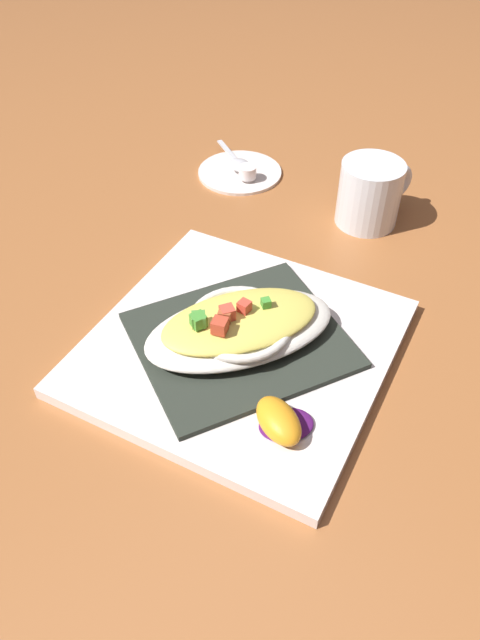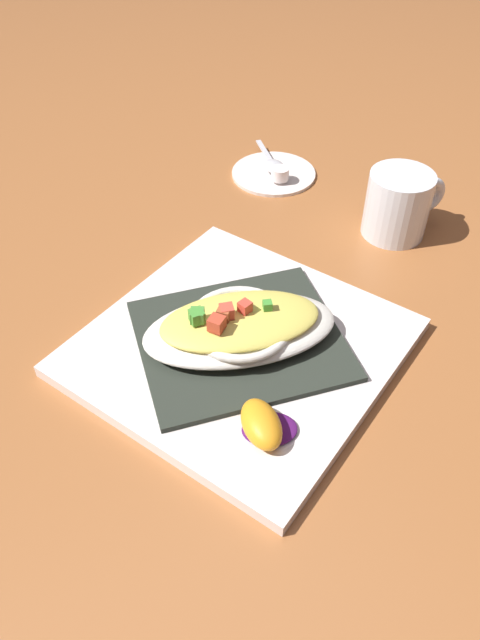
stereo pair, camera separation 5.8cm
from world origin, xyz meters
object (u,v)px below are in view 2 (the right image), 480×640
at_px(orange_garnish, 263,425).
at_px(spoon, 273,165).
at_px(creamer_cup_0, 280,174).
at_px(gratin_dish, 240,326).
at_px(creamer_saucer, 274,172).
at_px(square_plate, 240,347).
at_px(coffee_mug, 398,207).

distance_m(orange_garnish, spoon, 0.45).
height_order(orange_garnish, creamer_cup_0, orange_garnish).
bearing_deg(gratin_dish, creamer_saucer, -50.90).
relative_size(creamer_saucer, creamer_cup_0, 4.84).
distance_m(square_plate, creamer_saucer, 0.34).
height_order(square_plate, coffee_mug, coffee_mug).
bearing_deg(orange_garnish, gratin_dish, -32.51).
height_order(square_plate, creamer_cup_0, creamer_cup_0).
height_order(orange_garnish, spoon, orange_garnish).
bearing_deg(orange_garnish, coffee_mug, -71.64).
xyz_separation_m(square_plate, coffee_mug, (0.02, -0.28, 0.03)).
bearing_deg(creamer_saucer, orange_garnish, 133.52).
bearing_deg(creamer_saucer, spoon, -27.43).
xyz_separation_m(square_plate, orange_garnish, (-0.09, 0.06, 0.02)).
height_order(creamer_saucer, spoon, spoon).
bearing_deg(square_plate, gratin_dish, 66.29).
xyz_separation_m(square_plate, creamer_saucer, (0.21, -0.26, -0.00)).
relative_size(coffee_mug, creamer_saucer, 0.90).
height_order(square_plate, gratin_dish, gratin_dish).
bearing_deg(orange_garnish, creamer_saucer, -46.48).
bearing_deg(square_plate, coffee_mug, -85.96).
xyz_separation_m(creamer_saucer, spoon, (0.00, -0.00, 0.01)).
relative_size(gratin_dish, creamer_cup_0, 8.82).
distance_m(orange_garnish, creamer_cup_0, 0.42).
distance_m(gratin_dish, creamer_saucer, 0.34).
height_order(coffee_mug, creamer_saucer, coffee_mug).
height_order(square_plate, spoon, spoon).
height_order(gratin_dish, creamer_saucer, gratin_dish).
relative_size(gratin_dish, coffee_mug, 2.03).
height_order(coffee_mug, creamer_cup_0, coffee_mug).
height_order(gratin_dish, creamer_cup_0, gratin_dish).
distance_m(gratin_dish, coffee_mug, 0.28).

